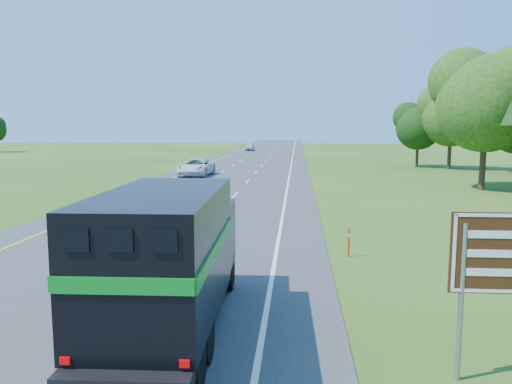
# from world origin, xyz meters

# --- Properties ---
(road) EXTENTS (15.00, 260.00, 0.04)m
(road) POSITION_xyz_m (0.00, 50.00, 0.02)
(road) COLOR #38383A
(road) RESTS_ON ground
(lane_markings) EXTENTS (11.15, 260.00, 0.01)m
(lane_markings) POSITION_xyz_m (0.00, 50.00, 0.04)
(lane_markings) COLOR yellow
(lane_markings) RESTS_ON road
(horse_truck) EXTENTS (2.70, 7.95, 3.49)m
(horse_truck) POSITION_xyz_m (3.29, 13.95, 1.90)
(horse_truck) COLOR black
(horse_truck) RESTS_ON road
(white_suv) EXTENTS (3.13, 6.31, 1.72)m
(white_suv) POSITION_xyz_m (-3.83, 51.89, 0.90)
(white_suv) COLOR silver
(white_suv) RESTS_ON road
(far_car) EXTENTS (1.92, 4.53, 1.53)m
(far_car) POSITION_xyz_m (-3.47, 104.11, 0.80)
(far_car) COLOR #BABAC1
(far_car) RESTS_ON road
(exit_sign) EXTENTS (2.20, 0.12, 3.72)m
(exit_sign) POSITION_xyz_m (10.33, 12.22, 2.42)
(exit_sign) COLOR gray
(exit_sign) RESTS_ON ground
(delineator) EXTENTS (0.09, 0.05, 1.09)m
(delineator) POSITION_xyz_m (8.27, 21.47, 0.58)
(delineator) COLOR #D53D0B
(delineator) RESTS_ON ground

